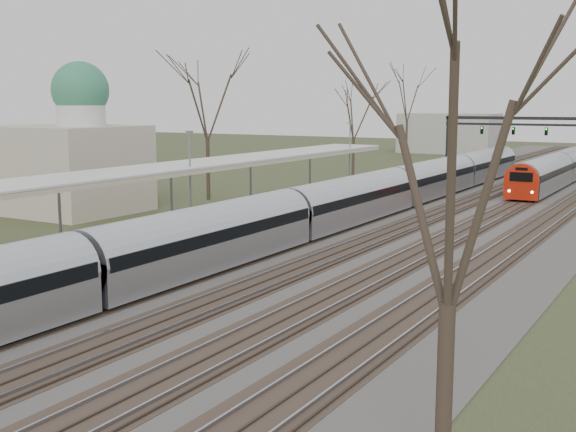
% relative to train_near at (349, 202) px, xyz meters
% --- Properties ---
extents(track_bed, '(24.00, 160.00, 0.22)m').
position_rel_train_near_xyz_m(track_bed, '(2.76, 11.86, -1.42)').
color(track_bed, '#474442').
rests_on(track_bed, ground).
extents(platform, '(3.50, 69.00, 1.00)m').
position_rel_train_near_xyz_m(platform, '(-6.55, -5.64, -0.98)').
color(platform, '#9E9B93').
rests_on(platform, ground).
extents(canopy, '(4.10, 50.00, 3.11)m').
position_rel_train_near_xyz_m(canopy, '(-6.55, -10.15, 2.45)').
color(canopy, slate).
rests_on(canopy, platform).
extents(dome_building, '(10.00, 8.00, 10.30)m').
position_rel_train_near_xyz_m(dome_building, '(-19.21, -5.14, 2.24)').
color(dome_building, beige).
rests_on(dome_building, ground).
extents(signal_gantry, '(21.00, 0.59, 6.08)m').
position_rel_train_near_xyz_m(signal_gantry, '(2.79, 41.85, 3.43)').
color(signal_gantry, black).
rests_on(signal_gantry, ground).
extents(tree_west_far, '(5.50, 5.50, 11.33)m').
position_rel_train_near_xyz_m(tree_west_far, '(-14.50, 4.86, 6.54)').
color(tree_west_far, '#2D231C').
rests_on(tree_west_far, ground).
extents(tree_east_near, '(4.50, 4.50, 9.27)m').
position_rel_train_near_xyz_m(tree_east_near, '(15.50, -28.14, 5.08)').
color(tree_east_near, '#2D231C').
rests_on(tree_east_near, ground).
extents(train_near, '(2.62, 75.21, 3.05)m').
position_rel_train_near_xyz_m(train_near, '(0.00, 0.00, 0.00)').
color(train_near, '#B3B6BE').
rests_on(train_near, ground).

